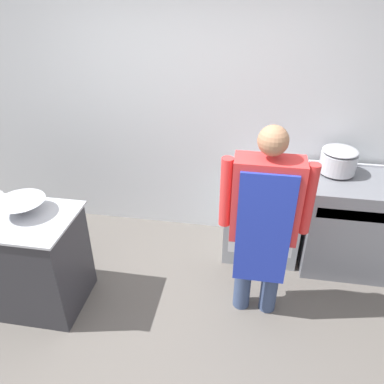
{
  "coord_description": "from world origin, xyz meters",
  "views": [
    {
      "loc": [
        0.53,
        -1.69,
        2.52
      ],
      "look_at": [
        0.09,
        0.97,
        0.91
      ],
      "focal_mm": 35.0,
      "sensor_mm": 36.0,
      "label": 1
    }
  ],
  "objects_px": {
    "stove": "(348,223)",
    "person_cook": "(264,217)",
    "mixing_bowl": "(22,207)",
    "stock_pot": "(339,160)",
    "fridge_unit": "(261,218)"
  },
  "relations": [
    {
      "from": "fridge_unit",
      "to": "stock_pot",
      "type": "xyz_separation_m",
      "value": [
        0.62,
        0.06,
        0.66
      ]
    },
    {
      "from": "stove",
      "to": "person_cook",
      "type": "height_order",
      "value": "person_cook"
    },
    {
      "from": "stove",
      "to": "fridge_unit",
      "type": "bearing_deg",
      "value": 176.18
    },
    {
      "from": "person_cook",
      "to": "stock_pot",
      "type": "bearing_deg",
      "value": 52.97
    },
    {
      "from": "person_cook",
      "to": "mixing_bowl",
      "type": "bearing_deg",
      "value": -174.93
    },
    {
      "from": "fridge_unit",
      "to": "stock_pot",
      "type": "bearing_deg",
      "value": 5.54
    },
    {
      "from": "fridge_unit",
      "to": "mixing_bowl",
      "type": "bearing_deg",
      "value": -152.86
    },
    {
      "from": "stove",
      "to": "mixing_bowl",
      "type": "height_order",
      "value": "mixing_bowl"
    },
    {
      "from": "stove",
      "to": "mixing_bowl",
      "type": "relative_size",
      "value": 2.54
    },
    {
      "from": "stove",
      "to": "stock_pot",
      "type": "height_order",
      "value": "stock_pot"
    },
    {
      "from": "person_cook",
      "to": "stove",
      "type": "bearing_deg",
      "value": 41.88
    },
    {
      "from": "person_cook",
      "to": "stock_pot",
      "type": "height_order",
      "value": "person_cook"
    },
    {
      "from": "fridge_unit",
      "to": "mixing_bowl",
      "type": "distance_m",
      "value": 2.18
    },
    {
      "from": "mixing_bowl",
      "to": "stock_pot",
      "type": "relative_size",
      "value": 1.15
    },
    {
      "from": "fridge_unit",
      "to": "mixing_bowl",
      "type": "height_order",
      "value": "mixing_bowl"
    }
  ]
}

